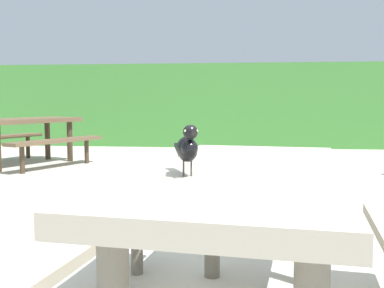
% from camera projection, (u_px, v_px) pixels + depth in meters
% --- Properties ---
extents(hedge_wall, '(28.00, 1.92, 1.83)m').
position_uv_depth(hedge_wall, '(236.00, 105.00, 11.07)').
color(hedge_wall, '#428438').
rests_on(hedge_wall, ground).
extents(picnic_table_foreground, '(1.88, 1.90, 0.74)m').
position_uv_depth(picnic_table_foreground, '(243.00, 212.00, 1.91)').
color(picnic_table_foreground, '#B2A893').
rests_on(picnic_table_foreground, ground).
extents(bird_grackle, '(0.13, 0.28, 0.18)m').
position_uv_depth(bird_grackle, '(188.00, 147.00, 1.65)').
color(bird_grackle, black).
rests_on(bird_grackle, picnic_table_foreground).
extents(picnic_table_mid_right, '(2.23, 2.24, 0.74)m').
position_uv_depth(picnic_table_mid_right, '(25.00, 130.00, 7.42)').
color(picnic_table_mid_right, brown).
rests_on(picnic_table_mid_right, ground).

